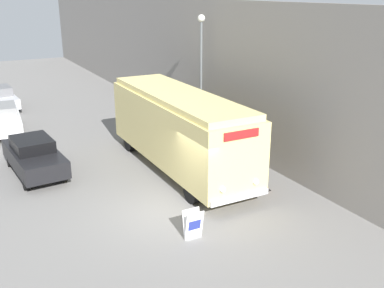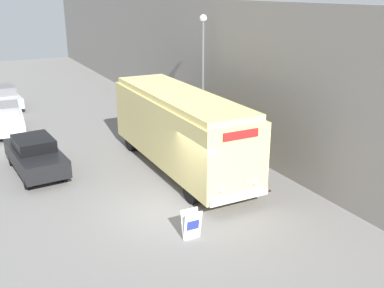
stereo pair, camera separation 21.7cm
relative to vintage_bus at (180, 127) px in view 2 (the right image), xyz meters
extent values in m
plane|color=slate|center=(-2.10, -3.56, -1.85)|extent=(80.00, 80.00, 0.00)
cube|color=gray|center=(3.60, 6.44, 1.59)|extent=(0.30, 60.00, 6.87)
cylinder|color=black|center=(-1.07, -3.16, -1.39)|extent=(0.28, 0.91, 0.91)
cylinder|color=black|center=(1.07, -3.16, -1.39)|extent=(0.28, 0.91, 0.91)
cylinder|color=black|center=(-1.07, 3.17, -1.39)|extent=(0.28, 0.91, 0.91)
cylinder|color=black|center=(1.07, 3.17, -1.39)|extent=(0.28, 0.91, 0.91)
cube|color=#E5D17F|center=(0.00, 0.01, -0.09)|extent=(2.46, 9.13, 2.62)
cube|color=#F3DD87|center=(0.00, 0.01, 1.34)|extent=(2.27, 8.76, 0.24)
cube|color=silver|center=(0.00, -4.62, -1.27)|extent=(2.34, 0.12, 0.20)
sphere|color=white|center=(-0.68, -4.59, -0.84)|extent=(0.22, 0.22, 0.22)
sphere|color=white|center=(0.68, -4.59, -0.84)|extent=(0.22, 0.22, 0.22)
cube|color=maroon|center=(0.00, -4.58, 0.97)|extent=(1.36, 0.06, 0.28)
cube|color=gray|center=(-2.21, -5.35, -1.85)|extent=(0.53, 0.21, 0.01)
cube|color=white|center=(-2.21, -5.43, -1.38)|extent=(0.59, 0.19, 0.95)
cube|color=white|center=(-2.21, -5.26, -1.38)|extent=(0.59, 0.19, 0.95)
cube|color=navy|center=(-2.21, -5.45, -1.36)|extent=(0.41, 0.06, 0.33)
cylinder|color=#595E60|center=(2.85, 3.21, 1.10)|extent=(0.12, 0.12, 5.91)
sphere|color=silver|center=(2.85, 3.21, 4.16)|extent=(0.36, 0.36, 0.36)
cylinder|color=black|center=(-6.18, 0.85, -1.51)|extent=(0.22, 0.68, 0.68)
cylinder|color=black|center=(-4.72, 0.97, -1.51)|extent=(0.22, 0.68, 0.68)
cylinder|color=black|center=(-6.40, 3.72, -1.51)|extent=(0.22, 0.68, 0.68)
cylinder|color=black|center=(-4.95, 3.84, -1.51)|extent=(0.22, 0.68, 0.68)
cube|color=black|center=(-5.56, 2.34, -1.16)|extent=(2.05, 4.40, 0.70)
cube|color=black|center=(-5.57, 2.45, -0.57)|extent=(1.61, 2.03, 0.48)
cylinder|color=black|center=(-5.41, 7.46, -1.54)|extent=(0.22, 0.62, 0.62)
cylinder|color=black|center=(-5.16, 10.60, -1.54)|extent=(0.22, 0.62, 0.62)
cube|color=silver|center=(-6.12, 9.09, -1.19)|extent=(2.27, 4.69, 0.69)
cube|color=gray|center=(-6.11, 9.21, -0.61)|extent=(1.79, 2.17, 0.48)
cylinder|color=black|center=(-4.78, 13.24, -1.54)|extent=(0.22, 0.62, 0.62)
cylinder|color=black|center=(-4.97, 15.85, -1.54)|extent=(0.22, 0.62, 0.62)
cube|color=#B7B7BC|center=(-5.65, 14.49, -1.23)|extent=(2.10, 4.13, 0.62)
cube|color=slate|center=(-5.66, 14.59, -0.66)|extent=(1.67, 1.91, 0.52)
cube|color=black|center=(1.88, -3.56, -1.83)|extent=(0.36, 0.36, 0.03)
cone|color=orange|center=(1.88, -3.56, -1.50)|extent=(0.30, 0.30, 0.63)
camera|label=1|loc=(-8.02, -16.11, 5.45)|focal=42.00mm
camera|label=2|loc=(-7.83, -16.21, 5.45)|focal=42.00mm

